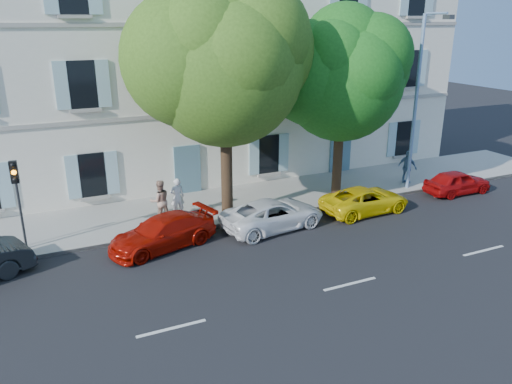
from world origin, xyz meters
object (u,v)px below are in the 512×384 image
tree_right (342,81)px  pedestrian_a (177,197)px  pedestrian_b (160,201)px  car_red_coupe (163,232)px  traffic_light (16,186)px  car_yellow_supercar (365,200)px  car_red_hatchback (457,182)px  pedestrian_c (407,167)px  car_white_coupe (273,214)px  street_lamp (419,94)px  tree_left (225,68)px

tree_right → pedestrian_a: size_ratio=5.07×
tree_right → pedestrian_b: tree_right is taller
car_red_coupe → traffic_light: traffic_light is taller
car_yellow_supercar → car_red_hatchback: car_red_hatchback is taller
pedestrian_a → pedestrian_c: pedestrian_c is taller
car_white_coupe → traffic_light: (-9.35, 1.68, 2.00)m
car_red_hatchback → car_white_coupe: bearing=91.2°
tree_right → traffic_light: (-13.81, -0.43, -2.99)m
tree_right → pedestrian_b: bearing=178.3°
tree_right → street_lamp: (3.89, -0.74, -0.71)m
tree_left → car_red_hatchback: bearing=-8.0°
car_yellow_supercar → pedestrian_a: (-7.84, 2.73, 0.41)m
car_red_coupe → car_yellow_supercar: car_red_coupe is taller
pedestrian_b → street_lamp: bearing=172.6°
car_red_coupe → traffic_light: bearing=-124.4°
car_red_coupe → pedestrian_c: size_ratio=2.43×
traffic_light → pedestrian_a: size_ratio=2.03×
car_red_hatchback → pedestrian_a: bearing=79.8°
car_white_coupe → car_red_hatchback: car_white_coupe is taller
car_red_hatchback → tree_left: bearing=82.5°
tree_left → traffic_light: (-8.01, -0.06, -3.78)m
tree_right → street_lamp: tree_right is taller
pedestrian_b → car_red_hatchback: bearing=168.2°
pedestrian_b → car_red_coupe: bearing=74.7°
street_lamp → car_red_coupe: bearing=-174.3°
tree_left → pedestrian_b: bearing=167.4°
car_red_hatchback → street_lamp: 4.86m
traffic_light → pedestrian_b: (5.24, 0.68, -1.57)m
car_white_coupe → car_red_coupe: bearing=81.4°
pedestrian_c → street_lamp: bearing=131.2°
car_white_coupe → pedestrian_b: pedestrian_b is taller
tree_right → pedestrian_a: tree_right is taller
car_red_coupe → traffic_light: (-4.74, 1.61, 2.00)m
car_white_coupe → pedestrian_b: bearing=52.4°
pedestrian_a → pedestrian_b: pedestrian_b is taller
car_white_coupe → street_lamp: bearing=-88.3°
car_red_coupe → car_yellow_supercar: bearing=73.5°
pedestrian_c → pedestrian_b: bearing=69.8°
traffic_light → street_lamp: size_ratio=0.41×
car_red_coupe → street_lamp: (12.96, 1.30, 4.28)m
tree_right → street_lamp: bearing=-10.8°
car_yellow_supercar → pedestrian_b: 9.02m
pedestrian_a → pedestrian_b: 0.88m
pedestrian_c → tree_left: bearing=73.0°
car_white_coupe → street_lamp: (8.36, 1.37, 4.28)m
pedestrian_a → tree_left: bearing=155.9°
car_red_coupe → car_red_hatchback: car_red_coupe is taller
car_yellow_supercar → car_red_hatchback: size_ratio=1.18×
street_lamp → car_yellow_supercar: bearing=-159.1°
car_white_coupe → car_yellow_supercar: size_ratio=1.07×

